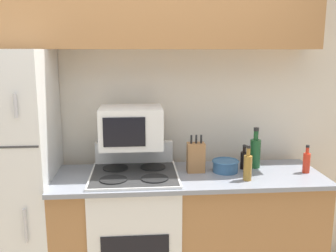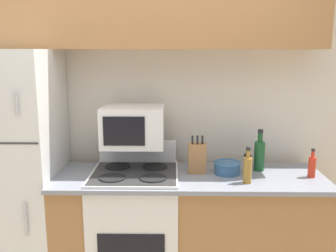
% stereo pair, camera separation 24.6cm
% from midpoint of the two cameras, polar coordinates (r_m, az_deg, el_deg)
% --- Properties ---
extents(wall_back, '(8.00, 0.05, 2.55)m').
position_cam_midpoint_polar(wall_back, '(2.92, -6.68, 1.75)').
color(wall_back, beige).
rests_on(wall_back, ground_plane).
extents(lower_cabinets, '(1.86, 0.61, 0.91)m').
position_cam_midpoint_polar(lower_cabinets, '(2.82, 0.52, -16.13)').
color(lower_cabinets, '#9E6B3D').
rests_on(lower_cabinets, ground_plane).
extents(refrigerator, '(0.67, 0.66, 1.77)m').
position_cam_midpoint_polar(refrigerator, '(2.86, -25.84, -7.58)').
color(refrigerator, silver).
rests_on(refrigerator, ground_plane).
extents(upper_cabinets, '(2.53, 0.32, 0.59)m').
position_cam_midpoint_polar(upper_cabinets, '(2.71, -7.21, 17.81)').
color(upper_cabinets, '#9E6B3D').
rests_on(upper_cabinets, refrigerator).
extents(stove, '(0.60, 0.59, 1.09)m').
position_cam_midpoint_polar(stove, '(2.79, -7.62, -15.98)').
color(stove, silver).
rests_on(stove, ground_plane).
extents(microwave, '(0.43, 0.34, 0.28)m').
position_cam_midpoint_polar(microwave, '(2.64, -8.30, -0.17)').
color(microwave, silver).
rests_on(microwave, stove).
extents(knife_block, '(0.12, 0.09, 0.27)m').
position_cam_midpoint_polar(knife_block, '(2.65, 1.61, -4.81)').
color(knife_block, '#9E6B3D').
rests_on(knife_block, lower_cabinets).
extents(bowl, '(0.19, 0.19, 0.08)m').
position_cam_midpoint_polar(bowl, '(2.68, 6.15, -6.05)').
color(bowl, '#335B84').
rests_on(bowl, lower_cabinets).
extents(bottle_wine_green, '(0.08, 0.08, 0.30)m').
position_cam_midpoint_polar(bottle_wine_green, '(2.79, 10.72, -3.94)').
color(bottle_wine_green, '#194C23').
rests_on(bottle_wine_green, lower_cabinets).
extents(bottle_soy_sauce, '(0.05, 0.05, 0.18)m').
position_cam_midpoint_polar(bottle_soy_sauce, '(2.76, 9.01, -5.09)').
color(bottle_soy_sauce, black).
rests_on(bottle_soy_sauce, lower_cabinets).
extents(bottle_hot_sauce, '(0.05, 0.05, 0.20)m').
position_cam_midpoint_polar(bottle_hot_sauce, '(2.77, 18.01, -5.26)').
color(bottle_hot_sauce, red).
rests_on(bottle_hot_sauce, lower_cabinets).
extents(bottle_vinegar, '(0.06, 0.06, 0.24)m').
position_cam_midpoint_polar(bottle_vinegar, '(2.52, 9.33, -6.17)').
color(bottle_vinegar, olive).
rests_on(bottle_vinegar, lower_cabinets).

